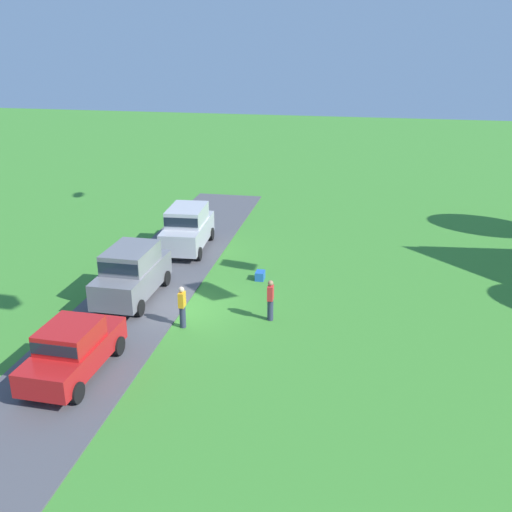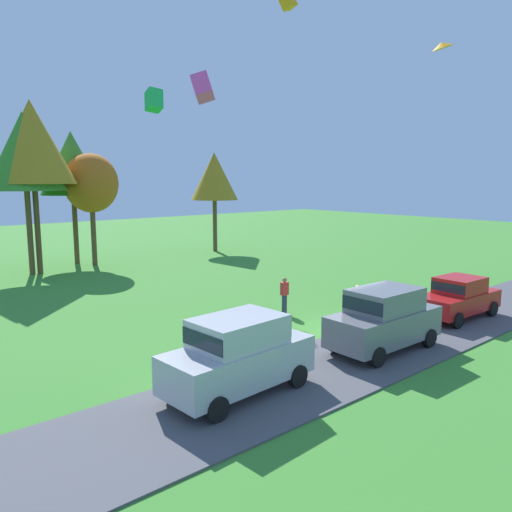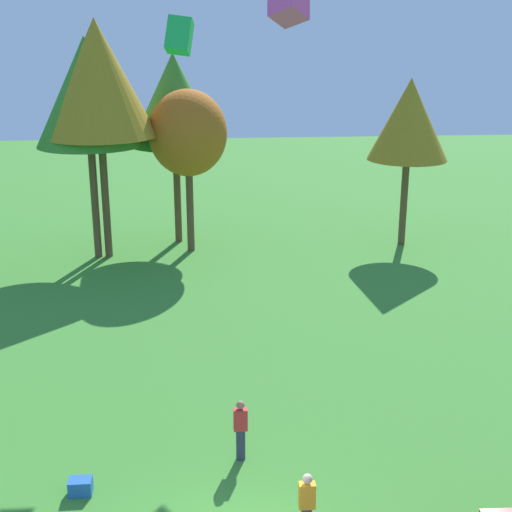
{
  "view_description": "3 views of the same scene",
  "coord_description": "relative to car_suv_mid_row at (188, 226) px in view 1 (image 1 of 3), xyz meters",
  "views": [
    {
      "loc": [
        21.47,
        7.22,
        10.9
      ],
      "look_at": [
        2.84,
        3.64,
        3.69
      ],
      "focal_mm": 42.0,
      "sensor_mm": 36.0,
      "label": 1
    },
    {
      "loc": [
        -15.48,
        -12.67,
        6.24
      ],
      "look_at": [
        0.32,
        5.83,
        2.47
      ],
      "focal_mm": 35.0,
      "sensor_mm": 36.0,
      "label": 2
    },
    {
      "loc": [
        -0.63,
        -12.46,
        10.87
      ],
      "look_at": [
        0.89,
        6.35,
        4.76
      ],
      "focal_mm": 50.0,
      "sensor_mm": 36.0,
      "label": 3
    }
  ],
  "objects": [
    {
      "name": "cooler_box",
      "position": [
        3.22,
        4.44,
        -1.1
      ],
      "size": [
        0.56,
        0.4,
        0.4
      ],
      "primitive_type": "cube",
      "color": "blue",
      "rests_on": "ground"
    },
    {
      "name": "pavement_strip",
      "position": [
        6.92,
        -0.32,
        -1.27
      ],
      "size": [
        36.0,
        4.4,
        0.06
      ],
      "primitive_type": "cube",
      "color": "#4C4C51",
      "rests_on": "ground"
    },
    {
      "name": "car_suv_near_entrance",
      "position": [
        6.35,
        -0.52,
        0.0
      ],
      "size": [
        4.63,
        2.1,
        2.28
      ],
      "color": "slate",
      "rests_on": "ground"
    },
    {
      "name": "car_sedan_by_flagpole",
      "position": [
        12.48,
        -0.14,
        -0.25
      ],
      "size": [
        4.46,
        2.07,
        1.84
      ],
      "color": "red",
      "rests_on": "ground"
    },
    {
      "name": "car_suv_mid_row",
      "position": [
        0.0,
        0.0,
        0.0
      ],
      "size": [
        4.7,
        2.27,
        2.28
      ],
      "color": "#B7B7BC",
      "rests_on": "ground"
    },
    {
      "name": "person_on_lawn",
      "position": [
        8.44,
        2.35,
        -0.42
      ],
      "size": [
        0.36,
        0.24,
        1.71
      ],
      "color": "#2D334C",
      "rests_on": "ground"
    },
    {
      "name": "person_beside_suv",
      "position": [
        7.19,
        5.59,
        -0.42
      ],
      "size": [
        0.36,
        0.24,
        1.71
      ],
      "color": "#2D334C",
      "rests_on": "ground"
    },
    {
      "name": "ground_plane",
      "position": [
        6.92,
        1.86,
        -1.3
      ],
      "size": [
        120.0,
        120.0,
        0.0
      ],
      "primitive_type": "plane",
      "color": "#3D842D"
    }
  ]
}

